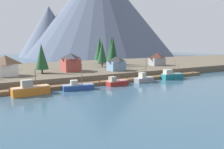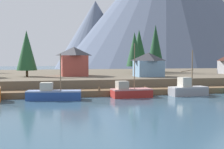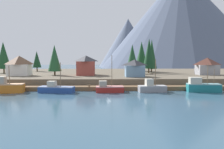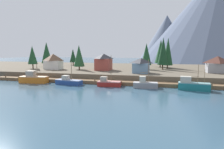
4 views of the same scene
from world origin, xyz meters
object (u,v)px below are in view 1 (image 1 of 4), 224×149
at_px(conifer_centre, 102,52).
at_px(fishing_boat_orange, 30,90).
at_px(conifer_far_left, 113,49).
at_px(conifer_near_right, 42,56).
at_px(conifer_back_right, 111,49).
at_px(fishing_boat_grey, 144,79).
at_px(house_grey, 157,59).
at_px(fishing_boat_blue, 78,86).
at_px(house_red, 71,62).
at_px(fishing_boat_red, 116,82).
at_px(conifer_mid_left, 99,49).
at_px(house_white, 6,65).
at_px(house_blue, 116,63).
at_px(fishing_boat_teal, 172,75).

bearing_deg(conifer_centre, fishing_boat_orange, -141.51).
bearing_deg(conifer_far_left, conifer_centre, -161.92).
distance_m(conifer_near_right, conifer_back_right, 37.45).
height_order(fishing_boat_grey, house_grey, house_grey).
relative_size(fishing_boat_blue, house_red, 1.22).
relative_size(fishing_boat_red, conifer_mid_left, 0.69).
xyz_separation_m(conifer_back_right, conifer_centre, (-8.57, -7.24, -1.00)).
xyz_separation_m(fishing_boat_blue, fishing_boat_grey, (22.48, 0.36, 0.17)).
height_order(fishing_boat_blue, conifer_centre, conifer_centre).
height_order(conifer_near_right, conifer_back_right, conifer_back_right).
bearing_deg(house_grey, house_red, -179.45).
relative_size(fishing_boat_blue, conifer_far_left, 0.65).
xyz_separation_m(fishing_boat_red, house_white, (-28.12, 17.94, 4.81)).
bearing_deg(house_red, conifer_centre, 22.38).
relative_size(house_white, conifer_far_left, 0.53).
xyz_separation_m(house_white, conifer_far_left, (43.34, 10.25, 4.15)).
distance_m(fishing_boat_grey, house_blue, 14.02).
distance_m(house_grey, conifer_far_left, 20.22).
xyz_separation_m(fishing_boat_teal, conifer_near_right, (-39.45, 19.10, 6.77)).
relative_size(fishing_boat_teal, conifer_back_right, 0.60).
bearing_deg(conifer_back_right, conifer_centre, -139.81).
height_order(fishing_boat_orange, conifer_centre, conifer_centre).
distance_m(fishing_boat_grey, conifer_near_right, 34.06).
distance_m(house_red, conifer_near_right, 10.30).
relative_size(conifer_back_right, conifer_centre, 1.23).
bearing_deg(fishing_boat_red, house_grey, 27.51).
relative_size(house_white, house_blue, 1.19).
xyz_separation_m(fishing_boat_orange, house_blue, (32.23, 13.51, 3.80)).
height_order(house_white, conifer_near_right, conifer_near_right).
bearing_deg(conifer_back_right, fishing_boat_red, -117.46).
bearing_deg(conifer_near_right, conifer_mid_left, 33.09).
bearing_deg(house_blue, fishing_boat_orange, -157.26).
height_order(fishing_boat_red, conifer_near_right, conifer_near_right).
bearing_deg(conifer_near_right, house_red, 3.12).
bearing_deg(fishing_boat_orange, fishing_boat_blue, -6.23).
relative_size(conifer_centre, conifer_far_left, 0.82).
bearing_deg(fishing_boat_grey, conifer_near_right, 140.31).
distance_m(fishing_boat_red, conifer_mid_left, 42.98).
height_order(conifer_near_right, conifer_far_left, conifer_far_left).
xyz_separation_m(fishing_boat_blue, fishing_boat_red, (12.27, 0.32, 0.04)).
distance_m(conifer_near_right, conifer_mid_left, 37.73).
relative_size(fishing_boat_red, house_white, 1.27).
height_order(house_red, conifer_centre, conifer_centre).
height_order(fishing_boat_blue, fishing_boat_teal, fishing_boat_blue).
xyz_separation_m(fishing_boat_blue, fishing_boat_teal, (34.49, 0.18, 0.40)).
xyz_separation_m(fishing_boat_red, house_blue, (7.89, 13.27, 4.18)).
xyz_separation_m(fishing_boat_teal, conifer_centre, (-13.47, 26.22, 7.40)).
bearing_deg(house_blue, house_red, 157.55).
relative_size(fishing_boat_grey, fishing_boat_teal, 0.99).
height_order(fishing_boat_grey, house_red, house_red).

